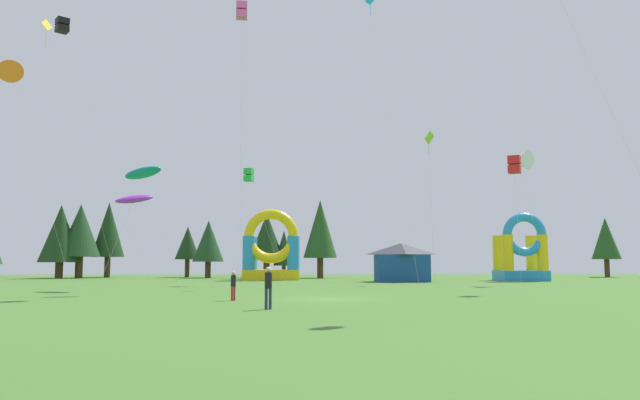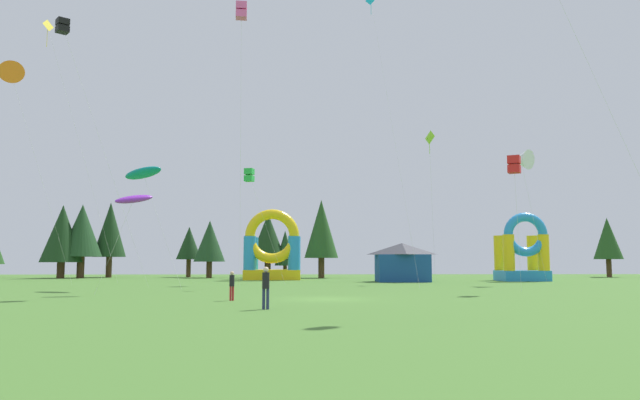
{
  "view_description": "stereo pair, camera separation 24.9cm",
  "coord_description": "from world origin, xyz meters",
  "px_view_note": "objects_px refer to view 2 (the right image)",
  "views": [
    {
      "loc": [
        -1.6,
        -33.54,
        2.13
      ],
      "look_at": [
        0.0,
        14.04,
        6.95
      ],
      "focal_mm": 33.65,
      "sensor_mm": 36.0,
      "label": 1
    },
    {
      "loc": [
        -1.36,
        -33.54,
        2.13
      ],
      "look_at": [
        0.0,
        14.04,
        6.95
      ],
      "focal_mm": 33.65,
      "sensor_mm": 36.0,
      "label": 2
    }
  ],
  "objects_px": {
    "kite_orange_delta": "(12,76)",
    "kite_pink_box": "(241,11)",
    "inflatable_orange_dome": "(272,254)",
    "kite_black_box": "(63,26)",
    "person_near_camera": "(232,283)",
    "kite_green_box": "(249,175)",
    "kite_lime_diamond": "(429,139)",
    "kite_cyan_diamond": "(372,6)",
    "kite_white_delta": "(521,160)",
    "kite_yellow_diamond": "(48,31)",
    "festival_tent": "(402,262)",
    "kite_teal_parafoil": "(143,173)",
    "kite_red_box": "(514,165)",
    "person_midfield": "(266,284)",
    "kite_purple_parafoil": "(134,199)",
    "inflatable_red_slide": "(523,255)"
  },
  "relations": [
    {
      "from": "kite_yellow_diamond",
      "to": "inflatable_orange_dome",
      "type": "height_order",
      "value": "kite_yellow_diamond"
    },
    {
      "from": "kite_orange_delta",
      "to": "person_midfield",
      "type": "distance_m",
      "value": 39.36
    },
    {
      "from": "kite_pink_box",
      "to": "festival_tent",
      "type": "distance_m",
      "value": 29.79
    },
    {
      "from": "kite_cyan_diamond",
      "to": "kite_white_delta",
      "type": "bearing_deg",
      "value": -7.83
    },
    {
      "from": "kite_red_box",
      "to": "kite_green_box",
      "type": "xyz_separation_m",
      "value": [
        -19.26,
        14.66,
        1.3
      ]
    },
    {
      "from": "kite_orange_delta",
      "to": "inflatable_orange_dome",
      "type": "bearing_deg",
      "value": 33.19
    },
    {
      "from": "person_near_camera",
      "to": "kite_orange_delta",
      "type": "bearing_deg",
      "value": 98.36
    },
    {
      "from": "kite_green_box",
      "to": "kite_lime_diamond",
      "type": "bearing_deg",
      "value": 9.13
    },
    {
      "from": "kite_purple_parafoil",
      "to": "inflatable_red_slide",
      "type": "height_order",
      "value": "inflatable_red_slide"
    },
    {
      "from": "kite_black_box",
      "to": "person_near_camera",
      "type": "xyz_separation_m",
      "value": [
        14.43,
        -11.87,
        -18.82
      ]
    },
    {
      "from": "kite_green_box",
      "to": "person_near_camera",
      "type": "distance_m",
      "value": 23.87
    },
    {
      "from": "kite_lime_diamond",
      "to": "kite_pink_box",
      "type": "bearing_deg",
      "value": -137.88
    },
    {
      "from": "kite_red_box",
      "to": "kite_lime_diamond",
      "type": "height_order",
      "value": "kite_lime_diamond"
    },
    {
      "from": "kite_black_box",
      "to": "person_near_camera",
      "type": "relative_size",
      "value": 13.06
    },
    {
      "from": "kite_orange_delta",
      "to": "kite_teal_parafoil",
      "type": "bearing_deg",
      "value": -26.65
    },
    {
      "from": "kite_cyan_diamond",
      "to": "kite_teal_parafoil",
      "type": "xyz_separation_m",
      "value": [
        -18.88,
        -10.48,
        -18.04
      ]
    },
    {
      "from": "kite_pink_box",
      "to": "inflatable_orange_dome",
      "type": "bearing_deg",
      "value": 87.41
    },
    {
      "from": "kite_pink_box",
      "to": "person_near_camera",
      "type": "bearing_deg",
      "value": -85.64
    },
    {
      "from": "kite_pink_box",
      "to": "inflatable_red_slide",
      "type": "relative_size",
      "value": 2.93
    },
    {
      "from": "person_midfield",
      "to": "inflatable_orange_dome",
      "type": "relative_size",
      "value": 0.24
    },
    {
      "from": "kite_white_delta",
      "to": "kite_red_box",
      "type": "distance_m",
      "value": 15.76
    },
    {
      "from": "kite_black_box",
      "to": "kite_lime_diamond",
      "type": "bearing_deg",
      "value": 23.06
    },
    {
      "from": "person_midfield",
      "to": "inflatable_red_slide",
      "type": "height_order",
      "value": "inflatable_red_slide"
    },
    {
      "from": "kite_orange_delta",
      "to": "kite_black_box",
      "type": "height_order",
      "value": "kite_black_box"
    },
    {
      "from": "kite_teal_parafoil",
      "to": "inflatable_red_slide",
      "type": "distance_m",
      "value": 39.62
    },
    {
      "from": "festival_tent",
      "to": "kite_black_box",
      "type": "bearing_deg",
      "value": -149.98
    },
    {
      "from": "kite_white_delta",
      "to": "inflatable_orange_dome",
      "type": "relative_size",
      "value": 1.6
    },
    {
      "from": "person_midfield",
      "to": "inflatable_orange_dome",
      "type": "distance_m",
      "value": 40.55
    },
    {
      "from": "kite_lime_diamond",
      "to": "kite_teal_parafoil",
      "type": "height_order",
      "value": "kite_lime_diamond"
    },
    {
      "from": "kite_teal_parafoil",
      "to": "kite_pink_box",
      "type": "bearing_deg",
      "value": -24.51
    },
    {
      "from": "kite_pink_box",
      "to": "person_near_camera",
      "type": "relative_size",
      "value": 13.36
    },
    {
      "from": "kite_pink_box",
      "to": "inflatable_orange_dome",
      "type": "height_order",
      "value": "kite_pink_box"
    },
    {
      "from": "kite_yellow_diamond",
      "to": "inflatable_orange_dome",
      "type": "xyz_separation_m",
      "value": [
        21.58,
        9.76,
        -21.63
      ]
    },
    {
      "from": "kite_white_delta",
      "to": "kite_cyan_diamond",
      "type": "xyz_separation_m",
      "value": [
        -13.46,
        1.85,
        15.4
      ]
    },
    {
      "from": "kite_cyan_diamond",
      "to": "kite_purple_parafoil",
      "type": "xyz_separation_m",
      "value": [
        -17.68,
        -17.04,
        -20.71
      ]
    },
    {
      "from": "kite_pink_box",
      "to": "kite_purple_parafoil",
      "type": "xyz_separation_m",
      "value": [
        -6.47,
        -3.05,
        -14.06
      ]
    },
    {
      "from": "kite_orange_delta",
      "to": "kite_white_delta",
      "type": "distance_m",
      "value": 46.53
    },
    {
      "from": "kite_purple_parafoil",
      "to": "kite_pink_box",
      "type": "bearing_deg",
      "value": 25.26
    },
    {
      "from": "kite_teal_parafoil",
      "to": "inflatable_orange_dome",
      "type": "distance_m",
      "value": 23.98
    },
    {
      "from": "kite_green_box",
      "to": "person_near_camera",
      "type": "height_order",
      "value": "kite_green_box"
    },
    {
      "from": "kite_green_box",
      "to": "person_near_camera",
      "type": "xyz_separation_m",
      "value": [
        1.15,
        -22.08,
        -8.99
      ]
    },
    {
      "from": "kite_orange_delta",
      "to": "person_near_camera",
      "type": "bearing_deg",
      "value": -42.23
    },
    {
      "from": "kite_red_box",
      "to": "kite_pink_box",
      "type": "relative_size",
      "value": 0.44
    },
    {
      "from": "kite_red_box",
      "to": "kite_orange_delta",
      "type": "bearing_deg",
      "value": 162.6
    },
    {
      "from": "kite_cyan_diamond",
      "to": "person_midfield",
      "type": "height_order",
      "value": "kite_cyan_diamond"
    },
    {
      "from": "kite_orange_delta",
      "to": "kite_pink_box",
      "type": "bearing_deg",
      "value": -25.89
    },
    {
      "from": "festival_tent",
      "to": "kite_yellow_diamond",
      "type": "bearing_deg",
      "value": -174.64
    },
    {
      "from": "inflatable_orange_dome",
      "to": "festival_tent",
      "type": "xyz_separation_m",
      "value": [
        13.44,
        -6.47,
        -0.92
      ]
    },
    {
      "from": "kite_yellow_diamond",
      "to": "kite_red_box",
      "type": "xyz_separation_m",
      "value": [
        39.3,
        -17.5,
        -15.87
      ]
    },
    {
      "from": "kite_white_delta",
      "to": "kite_red_box",
      "type": "height_order",
      "value": "kite_white_delta"
    }
  ]
}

